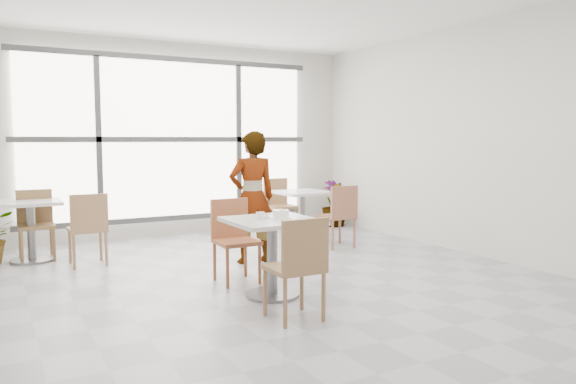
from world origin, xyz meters
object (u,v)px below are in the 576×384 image
bg_table_left (31,222)px  bg_chair_right_near (340,212)px  person (252,197)px  chair_near (299,262)px  bg_chair_left_far (36,220)px  oatmeal_bowl (281,214)px  coffee_cup (260,216)px  chair_far (234,234)px  main_table (272,243)px  bg_chair_right_far (278,202)px  plant_right (335,204)px  bg_table_right (302,209)px  bg_chair_left_near (88,225)px

bg_table_left → bg_chair_right_near: 3.97m
person → bg_table_left: 2.75m
chair_near → bg_chair_left_far: 4.03m
chair_near → oatmeal_bowl: (0.23, 0.74, 0.29)m
chair_near → coffee_cup: 0.85m
bg_chair_left_far → coffee_cup: bearing=-58.3°
chair_far → oatmeal_bowl: chair_far is taller
main_table → chair_far: (-0.09, 0.72, -0.02)m
coffee_cup → bg_chair_right_far: 3.63m
plant_right → chair_far: bearing=-139.3°
bg_table_right → bg_chair_left_far: bg_chair_left_far is taller
oatmeal_bowl → bg_table_right: oatmeal_bowl is taller
bg_chair_left_near → plant_right: size_ratio=1.10×
bg_table_right → plant_right: size_ratio=0.95×
main_table → chair_far: chair_far is taller
main_table → oatmeal_bowl: size_ratio=3.81×
coffee_cup → bg_chair_right_near: bearing=39.0°
person → bg_chair_left_far: bearing=-28.3°
bg_chair_left_near → main_table: bearing=122.0°
oatmeal_bowl → bg_chair_right_far: (1.64, 3.18, -0.29)m
bg_chair_left_far → bg_chair_right_far: 3.59m
main_table → bg_table_left: size_ratio=1.07×
oatmeal_bowl → chair_far: bearing=103.8°
bg_chair_left_near → bg_chair_right_far: 3.23m
coffee_cup → bg_table_left: size_ratio=0.21×
bg_table_right → plant_right: bearing=39.0°
bg_table_right → bg_chair_left_near: bearing=-177.6°
person → bg_table_left: size_ratio=2.13×
bg_chair_left_far → bg_chair_right_near: bearing=-18.3°
bg_table_right → chair_far: bearing=-138.1°
bg_chair_left_near → plant_right: bearing=-165.2°
chair_near → plant_right: size_ratio=1.10×
bg_table_right → bg_chair_left_far: bearing=170.2°
chair_near → oatmeal_bowl: chair_near is taller
main_table → bg_table_right: size_ratio=1.07×
chair_near → bg_table_right: size_ratio=1.16×
chair_far → person: 0.93m
bg_table_right → plant_right: 1.57m
chair_near → coffee_cup: bearing=-92.6°
chair_far → bg_table_right: (1.74, 1.56, -0.01)m
bg_table_left → bg_table_right: (3.57, -0.50, 0.00)m
chair_far → person: person is taller
coffee_cup → bg_table_left: 3.30m
bg_chair_right_near → bg_chair_right_far: size_ratio=1.00×
bg_table_left → chair_far: bearing=-48.4°
coffee_cup → bg_chair_left_near: (-1.24, 2.11, -0.28)m
chair_near → bg_table_left: (-1.78, 3.54, -0.01)m
plant_right → coffee_cup: bearing=-132.6°
coffee_cup → plant_right: 4.41m
bg_chair_left_near → bg_table_right: bearing=-177.6°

